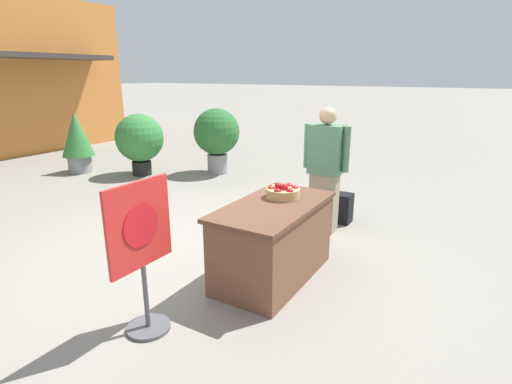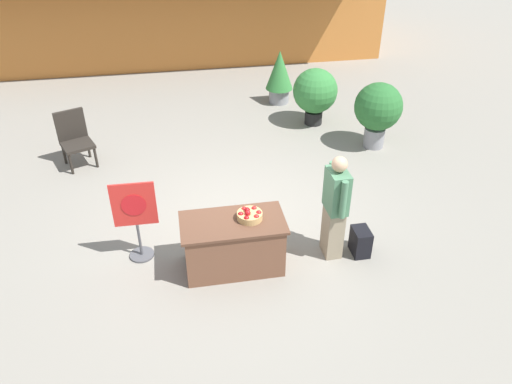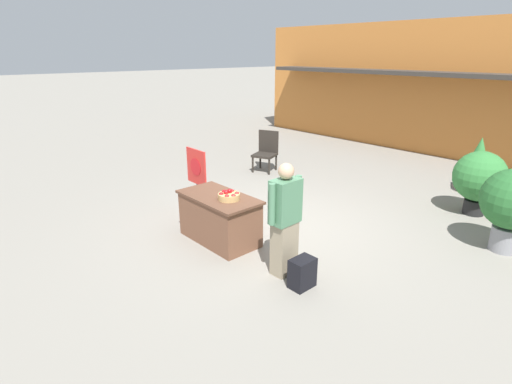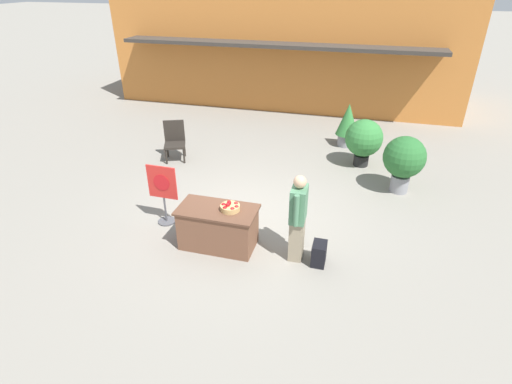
{
  "view_description": "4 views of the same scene",
  "coord_description": "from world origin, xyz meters",
  "views": [
    {
      "loc": [
        -3.48,
        -2.8,
        2.04
      ],
      "look_at": [
        0.28,
        -0.57,
        0.73
      ],
      "focal_mm": 28.0,
      "sensor_mm": 36.0,
      "label": 1
    },
    {
      "loc": [
        -0.82,
        -6.47,
        4.87
      ],
      "look_at": [
        0.23,
        -0.62,
        0.96
      ],
      "focal_mm": 35.0,
      "sensor_mm": 36.0,
      "label": 2
    },
    {
      "loc": [
        4.78,
        -4.7,
        3.02
      ],
      "look_at": [
        0.04,
        -0.41,
        0.77
      ],
      "focal_mm": 28.0,
      "sensor_mm": 36.0,
      "label": 3
    },
    {
      "loc": [
        2.15,
        -6.79,
        4.52
      ],
      "look_at": [
        0.34,
        -0.26,
        0.8
      ],
      "focal_mm": 28.0,
      "sensor_mm": 36.0,
      "label": 4
    }
  ],
  "objects": [
    {
      "name": "apple_basket",
      "position": [
        0.07,
        -1.02,
        0.86
      ],
      "size": [
        0.35,
        0.35,
        0.16
      ],
      "color": "tan",
      "rests_on": "display_table"
    },
    {
      "name": "potted_plant_far_left",
      "position": [
        2.25,
        3.36,
        0.74
      ],
      "size": [
        0.97,
        0.97,
        1.26
      ],
      "color": "black",
      "rests_on": "ground_plane"
    },
    {
      "name": "backpack",
      "position": [
        1.72,
        -1.09,
        0.21
      ],
      "size": [
        0.24,
        0.34,
        0.42
      ],
      "color": "black",
      "rests_on": "ground_plane"
    },
    {
      "name": "patio_chair",
      "position": [
        -2.71,
        2.45,
        0.57
      ],
      "size": [
        0.72,
        0.72,
        1.05
      ],
      "rotation": [
        0.0,
        0.0,
        5.1
      ],
      "color": "#28231E",
      "rests_on": "ground_plane"
    },
    {
      "name": "poster_board",
      "position": [
        -1.49,
        -0.58,
        0.7
      ],
      "size": [
        0.62,
        0.36,
        1.27
      ],
      "rotation": [
        0.0,
        0.0,
        -1.59
      ],
      "color": "#4C4C51",
      "rests_on": "ground_plane"
    },
    {
      "name": "potted_plant_near_right",
      "position": [
        1.75,
        4.67,
        0.7
      ],
      "size": [
        0.65,
        0.65,
        1.27
      ],
      "color": "gray",
      "rests_on": "ground_plane"
    },
    {
      "name": "person_visitor",
      "position": [
        1.3,
        -1.01,
        0.83
      ],
      "size": [
        0.27,
        0.61,
        1.64
      ],
      "rotation": [
        0.0,
        0.0,
        -3.12
      ],
      "color": "gray",
      "rests_on": "ground_plane"
    },
    {
      "name": "display_table",
      "position": [
        -0.17,
        -1.04,
        0.4
      ],
      "size": [
        1.45,
        0.76,
        0.79
      ],
      "color": "brown",
      "rests_on": "ground_plane"
    },
    {
      "name": "storefront_building",
      "position": [
        -0.98,
        9.65,
        1.96
      ],
      "size": [
        12.78,
        5.52,
        3.92
      ],
      "color": "#C67533",
      "rests_on": "ground_plane"
    },
    {
      "name": "ground_plane",
      "position": [
        0.0,
        0.0,
        0.0
      ],
      "size": [
        120.0,
        120.0,
        0.0
      ],
      "primitive_type": "plane",
      "color": "gray"
    }
  ]
}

